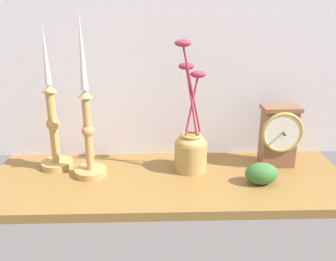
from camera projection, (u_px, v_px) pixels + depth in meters
The scene contains 7 objects.
ground_plane at pixel (169, 181), 103.55cm from camera, with size 100.00×36.00×2.40cm, color olive.
back_wall at pixel (167, 51), 109.75cm from camera, with size 120.00×2.00×65.00cm, color silver.
mantel_clock at pixel (279, 135), 107.89cm from camera, with size 12.06×9.16×18.23cm.
candlestick_tall_left at pixel (53, 129), 105.90cm from camera, with size 9.25×9.25×41.60cm.
candlestick_tall_center at pixel (88, 130), 100.41cm from camera, with size 8.99×8.99×44.39cm.
brass_vase_jar at pixel (191, 145), 105.67cm from camera, with size 9.62×9.39×37.49cm.
ivy_sprig at pixel (261, 173), 98.89cm from camera, with size 8.86×6.20×5.97cm.
Camera 1 is at (-3.12, -92.80, 46.82)cm, focal length 39.45 mm.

